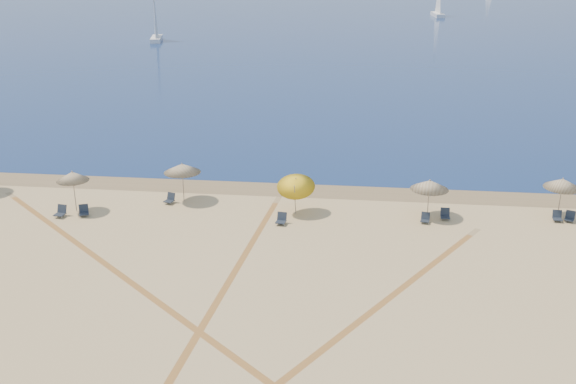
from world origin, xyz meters
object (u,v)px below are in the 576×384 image
(chair_4, at_px, (281,219))
(chair_6, at_px, (445,214))
(chair_3, at_px, (170,199))
(chair_2, at_px, (84,211))
(umbrella_5, at_px, (562,183))
(umbrella_4, at_px, (430,185))
(umbrella_2, at_px, (182,168))
(sailboat_0, at_px, (438,2))
(chair_1, at_px, (61,212))
(chair_7, at_px, (557,217))
(umbrella_1, at_px, (72,176))
(chair_5, at_px, (425,218))
(umbrella_3, at_px, (296,183))
(chair_8, at_px, (570,217))
(sailboat_1, at_px, (156,23))

(chair_4, height_order, chair_6, chair_4)
(chair_3, bearing_deg, chair_6, 16.12)
(chair_2, bearing_deg, umbrella_5, -16.77)
(umbrella_4, distance_m, chair_4, 8.84)
(umbrella_5, bearing_deg, umbrella_2, 179.84)
(chair_2, distance_m, sailboat_0, 120.05)
(chair_3, height_order, sailboat_0, sailboat_0)
(chair_1, height_order, chair_6, chair_1)
(umbrella_5, bearing_deg, chair_7, -107.18)
(umbrella_1, xyz_separation_m, chair_5, (20.72, 0.63, -1.98))
(chair_1, bearing_deg, umbrella_3, 16.85)
(umbrella_5, bearing_deg, umbrella_3, -175.32)
(umbrella_1, bearing_deg, chair_8, 3.43)
(umbrella_3, relative_size, chair_2, 3.30)
(chair_1, distance_m, chair_8, 29.75)
(chair_5, relative_size, chair_6, 1.02)
(umbrella_5, distance_m, chair_3, 23.41)
(umbrella_5, xyz_separation_m, sailboat_0, (3.77, 112.80, 0.99))
(umbrella_5, xyz_separation_m, chair_8, (0.50, -0.64, -1.83))
(chair_1, bearing_deg, umbrella_4, 14.97)
(umbrella_4, height_order, sailboat_1, sailboat_1)
(chair_7, distance_m, chair_8, 0.71)
(umbrella_2, bearing_deg, sailboat_0, 76.84)
(chair_6, height_order, sailboat_0, sailboat_0)
(chair_5, xyz_separation_m, sailboat_1, (-37.49, 70.84, 2.54))
(chair_4, distance_m, sailboat_1, 77.73)
(chair_2, relative_size, chair_5, 1.22)
(chair_5, distance_m, sailboat_0, 115.18)
(umbrella_4, height_order, sailboat_0, sailboat_0)
(umbrella_2, bearing_deg, umbrella_1, -157.70)
(umbrella_1, relative_size, chair_5, 3.95)
(chair_6, height_order, sailboat_1, sailboat_1)
(umbrella_4, height_order, chair_3, umbrella_4)
(chair_4, distance_m, chair_5, 8.30)
(umbrella_2, height_order, chair_7, umbrella_2)
(chair_5, bearing_deg, chair_6, 39.44)
(sailboat_1, bearing_deg, sailboat_0, 29.21)
(chair_1, bearing_deg, chair_8, 13.61)
(umbrella_4, bearing_deg, sailboat_0, 84.26)
(chair_5, bearing_deg, chair_7, 18.83)
(umbrella_3, height_order, sailboat_1, sailboat_1)
(chair_2, distance_m, sailboat_1, 74.20)
(umbrella_2, bearing_deg, chair_5, -7.06)
(chair_7, bearing_deg, umbrella_1, -171.78)
(umbrella_1, distance_m, umbrella_3, 13.20)
(chair_4, bearing_deg, umbrella_5, 18.36)
(sailboat_0, bearing_deg, umbrella_3, -105.89)
(umbrella_1, height_order, chair_1, umbrella_1)
(umbrella_1, xyz_separation_m, chair_6, (21.92, 1.29, -1.95))
(chair_3, xyz_separation_m, sailboat_0, (27.10, 113.24, 2.80))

